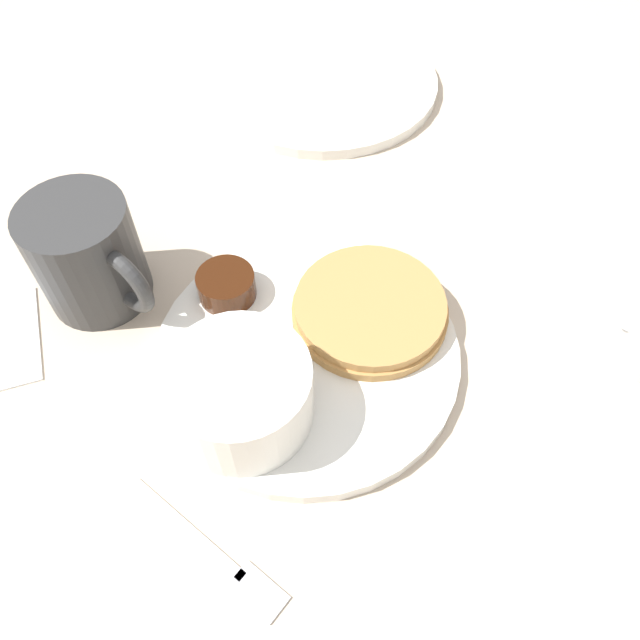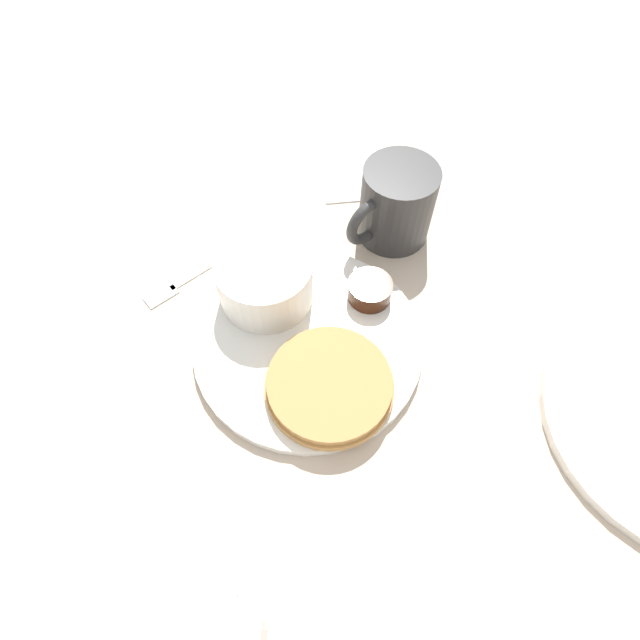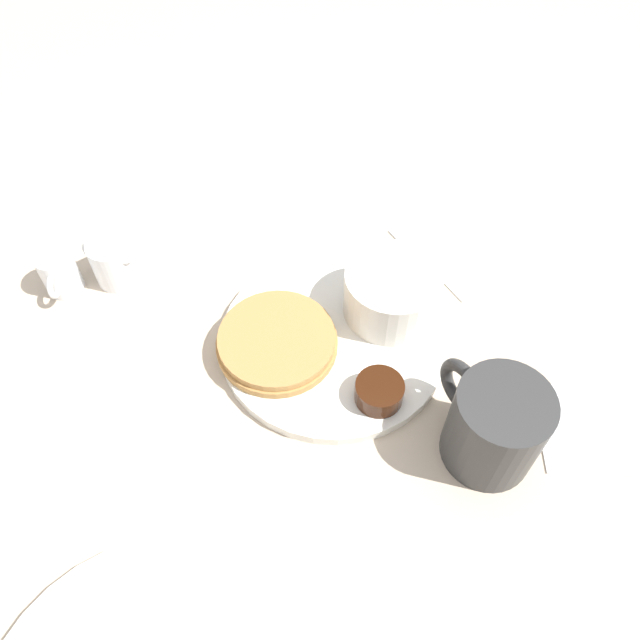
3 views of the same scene
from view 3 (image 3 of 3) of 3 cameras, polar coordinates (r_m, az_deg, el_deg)
The scene contains 11 objects.
ground_plane at distance 0.67m, azimuth 1.20°, elevation -2.08°, with size 4.00×4.00×0.00m, color #C6B299.
plate at distance 0.66m, azimuth 1.20°, elevation -1.78°, with size 0.24×0.24×0.01m.
pancake_stack at distance 0.64m, azimuth -3.97°, elevation -1.96°, with size 0.13×0.13×0.02m.
bowl at distance 0.66m, azimuth 6.59°, elevation 2.62°, with size 0.10×0.10×0.06m.
syrup_cup at distance 0.61m, azimuth 5.44°, elevation -6.53°, with size 0.05×0.05×0.02m.
butter_ramekin at distance 0.67m, azimuth 8.01°, elevation 1.53°, with size 0.05×0.05×0.04m.
coffee_mug at distance 0.58m, azimuth 15.57°, elevation -9.22°, with size 0.09×0.11×0.09m.
creamer_pitcher_near at distance 0.74m, azimuth -18.40°, elevation 5.14°, with size 0.07×0.05×0.06m.
creamer_pitcher_far at distance 0.75m, azimuth -22.76°, elevation 4.05°, with size 0.04×0.06×0.05m.
fork at distance 0.75m, azimuth 9.11°, elevation 6.03°, with size 0.08×0.12×0.00m.
napkin at distance 0.67m, azimuth 24.63°, elevation -8.97°, with size 0.13×0.10×0.00m.
Camera 3 is at (-0.02, -0.38, 0.55)m, focal length 35.00 mm.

